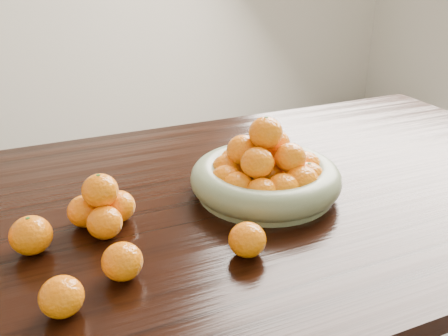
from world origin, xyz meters
name	(u,v)px	position (x,y,z in m)	size (l,w,h in m)	color
dining_table	(205,234)	(0.00, 0.00, 0.66)	(2.00, 1.00, 0.75)	black
fruit_bowl	(266,174)	(0.14, -0.02, 0.80)	(0.34, 0.34, 0.18)	gray
orange_pyramid	(102,207)	(-0.23, -0.03, 0.80)	(0.14, 0.13, 0.12)	orange
loose_orange_0	(31,235)	(-0.37, -0.06, 0.79)	(0.08, 0.08, 0.07)	orange
loose_orange_1	(122,261)	(-0.23, -0.21, 0.78)	(0.07, 0.07, 0.07)	orange
loose_orange_2	(247,240)	(-0.01, -0.23, 0.78)	(0.07, 0.07, 0.06)	orange
loose_orange_4	(62,297)	(-0.34, -0.26, 0.78)	(0.07, 0.07, 0.06)	orange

